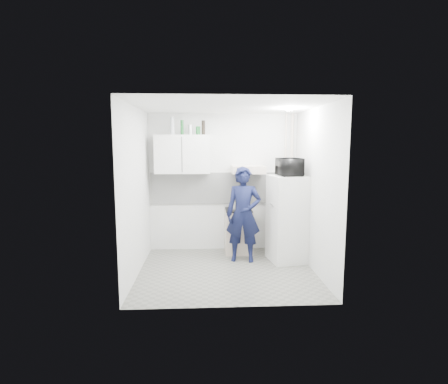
{
  "coord_description": "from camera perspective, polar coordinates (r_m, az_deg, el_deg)",
  "views": [
    {
      "loc": [
        -0.33,
        -5.38,
        2.02
      ],
      "look_at": [
        -0.03,
        0.3,
        1.25
      ],
      "focal_mm": 28.0,
      "sensor_mm": 36.0,
      "label": 1
    }
  ],
  "objects": [
    {
      "name": "canister_b",
      "position": [
        6.46,
        -4.25,
        9.96
      ],
      "size": [
        0.08,
        0.08,
        0.15
      ],
      "primitive_type": "cylinder",
      "color": "#144C1E",
      "rests_on": "upper_cabinet"
    },
    {
      "name": "stove_top",
      "position": [
        6.52,
        2.37,
        -2.93
      ],
      "size": [
        0.48,
        0.48,
        0.03
      ],
      "primitive_type": "cube",
      "color": "black",
      "rests_on": "stove"
    },
    {
      "name": "stove",
      "position": [
        6.61,
        2.35,
        -6.47
      ],
      "size": [
        0.5,
        0.5,
        0.8
      ],
      "primitive_type": "cube",
      "color": "beige",
      "rests_on": "floor"
    },
    {
      "name": "pipe_a",
      "position": [
        6.79,
        10.89,
        1.48
      ],
      "size": [
        0.05,
        0.05,
        2.6
      ],
      "primitive_type": "cylinder",
      "color": "beige",
      "rests_on": "floor"
    },
    {
      "name": "wall_back",
      "position": [
        6.68,
        -0.17,
        1.52
      ],
      "size": [
        2.8,
        0.0,
        2.8
      ],
      "primitive_type": "plane",
      "rotation": [
        1.57,
        0.0,
        0.0
      ],
      "color": "silver",
      "rests_on": "floor"
    },
    {
      "name": "canister_a",
      "position": [
        6.47,
        -5.56,
        10.07
      ],
      "size": [
        0.07,
        0.07,
        0.18
      ],
      "primitive_type": "cylinder",
      "color": "silver",
      "rests_on": "upper_cabinet"
    },
    {
      "name": "microwave",
      "position": [
        6.06,
        10.66,
        4.04
      ],
      "size": [
        0.56,
        0.4,
        0.3
      ],
      "primitive_type": "imported",
      "rotation": [
        0.0,
        0.0,
        1.63
      ],
      "color": "black",
      "rests_on": "fridge"
    },
    {
      "name": "saucepan",
      "position": [
        6.56,
        2.03,
        -2.25
      ],
      "size": [
        0.2,
        0.2,
        0.11
      ],
      "primitive_type": "cylinder",
      "color": "silver",
      "rests_on": "stove_top"
    },
    {
      "name": "wall_right",
      "position": [
        5.7,
        14.68,
        0.2
      ],
      "size": [
        0.0,
        2.6,
        2.6
      ],
      "primitive_type": "plane",
      "rotation": [
        1.57,
        0.0,
        -1.57
      ],
      "color": "silver",
      "rests_on": "floor"
    },
    {
      "name": "floor",
      "position": [
        5.76,
        0.47,
        -12.83
      ],
      "size": [
        2.8,
        2.8,
        0.0
      ],
      "primitive_type": "plane",
      "color": "#575851",
      "rests_on": "ground"
    },
    {
      "name": "upper_cabinet",
      "position": [
        6.47,
        -6.78,
        6.15
      ],
      "size": [
        1.0,
        0.35,
        0.7
      ],
      "primitive_type": "cube",
      "color": "white",
      "rests_on": "wall_back"
    },
    {
      "name": "ceiling",
      "position": [
        5.42,
        0.5,
        13.85
      ],
      "size": [
        2.8,
        2.8,
        0.0
      ],
      "primitive_type": "plane",
      "color": "white",
      "rests_on": "wall_back"
    },
    {
      "name": "person",
      "position": [
        6.06,
        3.19,
        -3.67
      ],
      "size": [
        0.66,
        0.49,
        1.65
      ],
      "primitive_type": "imported",
      "rotation": [
        0.0,
        0.0,
        -0.16
      ],
      "color": "black",
      "rests_on": "floor"
    },
    {
      "name": "range_hood",
      "position": [
        6.45,
        3.94,
        3.68
      ],
      "size": [
        0.6,
        0.5,
        0.14
      ],
      "primitive_type": "cube",
      "color": "beige",
      "rests_on": "wall_back"
    },
    {
      "name": "ceiling_spot_fixture",
      "position": [
        5.76,
        10.61,
        13.05
      ],
      "size": [
        0.1,
        0.1,
        0.02
      ],
      "primitive_type": "cylinder",
      "color": "white",
      "rests_on": "ceiling"
    },
    {
      "name": "bottle_c",
      "position": [
        6.49,
        -8.44,
        10.63
      ],
      "size": [
        0.08,
        0.08,
        0.32
      ],
      "primitive_type": "cylinder",
      "color": "#B2B7BC",
      "rests_on": "upper_cabinet"
    },
    {
      "name": "backsplash",
      "position": [
        6.68,
        -0.17,
        0.65
      ],
      "size": [
        2.74,
        0.03,
        0.6
      ],
      "primitive_type": "cube",
      "color": "white",
      "rests_on": "wall_back"
    },
    {
      "name": "fridge",
      "position": [
        6.18,
        10.45,
        -4.3
      ],
      "size": [
        0.72,
        0.72,
        1.5
      ],
      "primitive_type": "cube",
      "rotation": [
        0.0,
        0.0,
        0.17
      ],
      "color": "white",
      "rests_on": "floor"
    },
    {
      "name": "pipe_b",
      "position": [
        6.76,
        9.9,
        1.48
      ],
      "size": [
        0.04,
        0.04,
        2.6
      ],
      "primitive_type": "cylinder",
      "color": "beige",
      "rests_on": "floor"
    },
    {
      "name": "bottle_e",
      "position": [
        6.46,
        -3.38,
        10.44
      ],
      "size": [
        0.06,
        0.06,
        0.26
      ],
      "primitive_type": "cylinder",
      "color": "black",
      "rests_on": "upper_cabinet"
    },
    {
      "name": "bottle_d",
      "position": [
        6.48,
        -6.86,
        10.41
      ],
      "size": [
        0.06,
        0.06,
        0.26
      ],
      "primitive_type": "cylinder",
      "color": "#144C1E",
      "rests_on": "upper_cabinet"
    },
    {
      "name": "wall_left",
      "position": [
        5.53,
        -14.14,
        -0.0
      ],
      "size": [
        0.0,
        2.6,
        2.6
      ],
      "primitive_type": "plane",
      "rotation": [
        1.57,
        0.0,
        1.57
      ],
      "color": "silver",
      "rests_on": "floor"
    }
  ]
}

